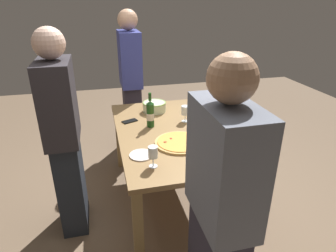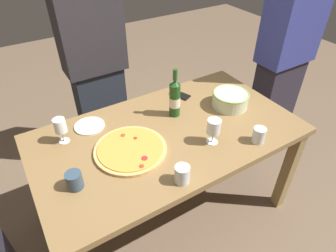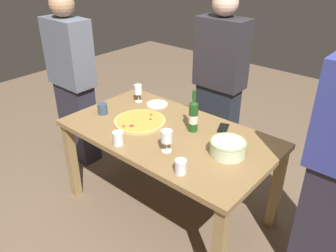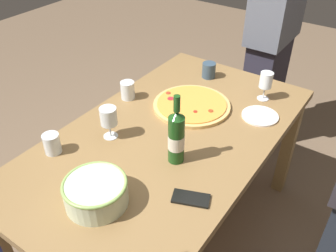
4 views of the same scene
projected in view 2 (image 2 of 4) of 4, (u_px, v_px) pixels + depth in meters
The scene contains 14 objects.
ground_plane at pixel (168, 208), 2.22m from camera, with size 8.00×8.00×0.00m, color brown.
dining_table at pixel (168, 144), 1.82m from camera, with size 1.60×0.90×0.75m.
pizza at pixel (131, 149), 1.62m from camera, with size 0.41×0.41×0.03m.
serving_bowl at pixel (230, 99), 1.95m from camera, with size 0.24×0.24×0.10m.
wine_bottle at pixel (175, 98), 1.83m from camera, with size 0.07×0.07×0.32m.
wine_glass_near_pizza at pixel (214, 128), 1.62m from camera, with size 0.08×0.08×0.16m.
wine_glass_by_bottle at pixel (60, 127), 1.63m from camera, with size 0.07×0.07×0.16m.
cup_amber at pixel (259, 135), 1.66m from camera, with size 0.07×0.07×0.09m, color white.
cup_ceramic at pixel (182, 174), 1.42m from camera, with size 0.08×0.08×0.10m, color white.
cup_spare at pixel (74, 180), 1.40m from camera, with size 0.08×0.08×0.09m, color #374C5F.
side_plate at pixel (89, 126), 1.80m from camera, with size 0.18×0.18×0.01m, color white.
cell_phone at pixel (180, 95), 2.08m from camera, with size 0.07×0.14×0.01m, color black.
person_host at pixel (285, 57), 2.29m from camera, with size 0.44×0.24×1.73m.
person_guest_left at pixel (95, 67), 2.23m from camera, with size 0.45×0.24×1.67m.
Camera 2 is at (-0.71, -1.16, 1.86)m, focal length 31.16 mm.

